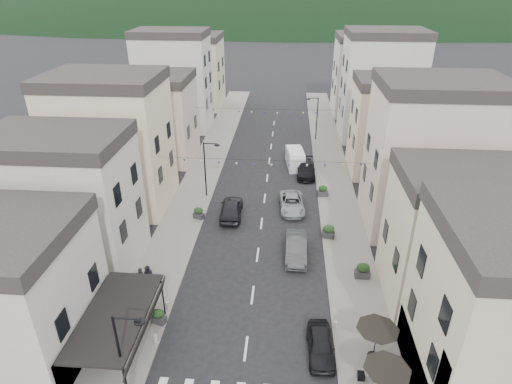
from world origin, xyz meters
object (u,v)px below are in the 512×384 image
parked_car_e (231,208)px  delivery_van (295,158)px  parked_car_a (321,345)px  parked_car_b (296,248)px  parked_car_d (306,169)px  pedestrian_a (141,279)px  parked_car_c (292,203)px  pedestrian_b (149,276)px

parked_car_e → delivery_van: 13.82m
delivery_van → parked_car_a: bearing=-94.3°
parked_car_b → parked_car_d: 16.10m
parked_car_d → pedestrian_a: size_ratio=2.81×
parked_car_a → parked_car_c: parked_car_c is taller
parked_car_e → delivery_van: size_ratio=1.05×
pedestrian_b → delivery_van: bearing=68.6°
parked_car_d → pedestrian_b: pedestrian_b is taller
parked_car_c → pedestrian_a: (-10.94, -12.96, 0.32)m
delivery_van → parked_car_d: bearing=-69.9°
delivery_van → parked_car_c: bearing=-99.1°
parked_car_c → parked_car_d: (1.59, 8.25, 0.03)m
pedestrian_b → pedestrian_a: bearing=-141.5°
delivery_van → pedestrian_b: delivery_van is taller
parked_car_b → parked_car_c: 7.81m
parked_car_a → pedestrian_a: size_ratio=2.21×
parked_car_e → pedestrian_a: (-5.17, -11.20, 0.16)m
parked_car_b → pedestrian_a: 12.43m
parked_car_a → parked_car_d: (-0.21, 26.14, 0.06)m
pedestrian_b → parked_car_e: bearing=70.2°
parked_car_b → parked_car_a: bearing=-81.6°
delivery_van → pedestrian_a: bearing=-122.8°
parked_car_c → delivery_van: (0.36, 10.62, 0.38)m
parked_car_c → parked_car_e: (-5.78, -1.76, 0.16)m
parked_car_b → parked_car_e: size_ratio=0.97×
parked_car_c → delivery_van: size_ratio=1.05×
parked_car_b → delivery_van: bearing=90.3°
parked_car_a → delivery_van: delivery_van is taller
parked_car_c → pedestrian_a: bearing=-134.4°
delivery_van → parked_car_b: bearing=-97.2°
parked_car_e → pedestrian_b: 11.86m
parked_car_c → pedestrian_b: (-10.49, -12.64, 0.32)m
parked_car_b → parked_car_c: (-0.36, 7.81, -0.11)m
parked_car_b → parked_car_e: bearing=135.8°
parked_car_a → parked_car_c: bearing=93.9°
parked_car_d → delivery_van: bearing=117.2°
pedestrian_a → parked_car_b: bearing=26.6°
parked_car_b → parked_car_c: parked_car_b is taller
parked_car_b → pedestrian_a: size_ratio=2.72×
parked_car_c → parked_car_e: parked_car_e is taller
parked_car_a → pedestrian_b: bearing=155.0°
parked_car_a → parked_car_b: 10.19m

